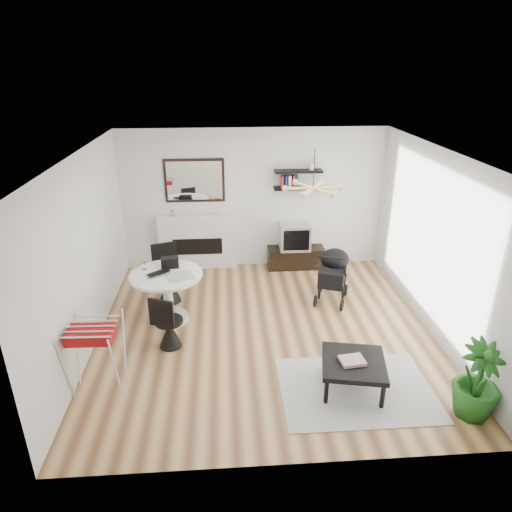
{
  "coord_description": "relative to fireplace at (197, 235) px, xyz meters",
  "views": [
    {
      "loc": [
        -0.56,
        -5.91,
        3.83
      ],
      "look_at": [
        -0.1,
        0.4,
        1.09
      ],
      "focal_mm": 32.0,
      "sensor_mm": 36.0,
      "label": 1
    }
  ],
  "objects": [
    {
      "name": "laptop",
      "position": [
        -0.46,
        -2.02,
        0.14
      ],
      "size": [
        0.43,
        0.41,
        0.03
      ],
      "primitive_type": "imported",
      "rotation": [
        0.0,
        0.0,
        0.69
      ],
      "color": "black",
      "rests_on": "dining_table"
    },
    {
      "name": "sheer_curtain",
      "position": [
        3.5,
        -2.22,
        0.66
      ],
      "size": [
        0.04,
        3.6,
        2.6
      ],
      "primitive_type": "cube",
      "color": "white",
      "rests_on": "wall_right"
    },
    {
      "name": "drying_rack",
      "position": [
        -1.08,
        -3.59,
        -0.19
      ],
      "size": [
        0.65,
        0.6,
        0.94
      ],
      "rotation": [
        0.0,
        0.0,
        -0.03
      ],
      "color": "white",
      "rests_on": "floor"
    },
    {
      "name": "floor",
      "position": [
        1.1,
        -2.42,
        -0.69
      ],
      "size": [
        5.0,
        5.0,
        0.0
      ],
      "primitive_type": "plane",
      "color": "brown",
      "rests_on": "ground"
    },
    {
      "name": "coffee_table",
      "position": [
        2.08,
        -3.8,
        -0.32
      ],
      "size": [
        0.9,
        0.9,
        0.39
      ],
      "rotation": [
        0.0,
        0.0,
        -0.2
      ],
      "color": "black",
      "rests_on": "rug"
    },
    {
      "name": "wall_left",
      "position": [
        -1.4,
        -2.42,
        0.66
      ],
      "size": [
        0.0,
        5.0,
        5.0
      ],
      "primitive_type": "plane",
      "rotation": [
        1.57,
        0.0,
        1.57
      ],
      "color": "white",
      "rests_on": "floor"
    },
    {
      "name": "chair_near",
      "position": [
        -0.3,
        -2.72,
        -0.42
      ],
      "size": [
        0.45,
        0.46,
        0.85
      ],
      "rotation": [
        0.0,
        0.0,
        2.77
      ],
      "color": "black",
      "rests_on": "floor"
    },
    {
      "name": "shelf_lower",
      "position": [
        1.93,
        -0.05,
        0.91
      ],
      "size": [
        0.9,
        0.25,
        0.04
      ],
      "primitive_type": "cube",
      "color": "black",
      "rests_on": "wall_back"
    },
    {
      "name": "ceiling",
      "position": [
        1.1,
        -2.42,
        2.01
      ],
      "size": [
        5.0,
        5.0,
        0.0
      ],
      "primitive_type": "plane",
      "color": "white",
      "rests_on": "wall_back"
    },
    {
      "name": "potted_plant",
      "position": [
        3.35,
        -4.35,
        -0.21
      ],
      "size": [
        0.67,
        0.67,
        0.95
      ],
      "primitive_type": "imported",
      "rotation": [
        0.0,
        0.0,
        0.3
      ],
      "color": "#1E5D1A",
      "rests_on": "floor"
    },
    {
      "name": "magazines",
      "position": [
        2.05,
        -3.82,
        -0.26
      ],
      "size": [
        0.32,
        0.26,
        0.04
      ],
      "primitive_type": "cube",
      "rotation": [
        0.0,
        0.0,
        0.12
      ],
      "color": "#B52D39",
      "rests_on": "coffee_table"
    },
    {
      "name": "chair_far",
      "position": [
        -0.44,
        -1.32,
        -0.37
      ],
      "size": [
        0.51,
        0.53,
        0.99
      ],
      "rotation": [
        0.0,
        0.0,
        0.32
      ],
      "color": "black",
      "rests_on": "floor"
    },
    {
      "name": "dining_table",
      "position": [
        -0.38,
        -1.98,
        -0.15
      ],
      "size": [
        1.11,
        1.11,
        0.81
      ],
      "color": "white",
      "rests_on": "floor"
    },
    {
      "name": "rug",
      "position": [
        2.13,
        -3.84,
        -0.68
      ],
      "size": [
        1.9,
        1.37,
        0.01
      ],
      "primitive_type": "cube",
      "color": "#B0B0B0",
      "rests_on": "floor"
    },
    {
      "name": "stroller",
      "position": [
        2.35,
        -1.48,
        -0.26
      ],
      "size": [
        0.74,
        0.9,
        0.98
      ],
      "rotation": [
        0.0,
        0.0,
        -0.37
      ],
      "color": "black",
      "rests_on": "floor"
    },
    {
      "name": "newspaper",
      "position": [
        -0.16,
        -2.1,
        0.13
      ],
      "size": [
        0.46,
        0.43,
        0.01
      ],
      "primitive_type": "cube",
      "rotation": [
        0.0,
        0.0,
        0.38
      ],
      "color": "beige",
      "rests_on": "dining_table"
    },
    {
      "name": "crt_tv",
      "position": [
        1.88,
        -0.13,
        -0.02
      ],
      "size": [
        0.58,
        0.51,
        0.51
      ],
      "color": "#BDBCBF",
      "rests_on": "tv_console"
    },
    {
      "name": "pendant_lamp",
      "position": [
        1.8,
        -2.12,
        1.46
      ],
      "size": [
        0.9,
        0.9,
        0.1
      ],
      "primitive_type": null,
      "color": "tan",
      "rests_on": "ceiling"
    },
    {
      "name": "shelf_upper",
      "position": [
        1.93,
        -0.05,
        1.23
      ],
      "size": [
        0.9,
        0.25,
        0.04
      ],
      "primitive_type": "cube",
      "color": "black",
      "rests_on": "wall_back"
    },
    {
      "name": "black_bag",
      "position": [
        -0.34,
        -1.74,
        0.21
      ],
      "size": [
        0.28,
        0.19,
        0.16
      ],
      "primitive_type": "cube",
      "rotation": [
        0.0,
        0.0,
        0.1
      ],
      "color": "black",
      "rests_on": "dining_table"
    },
    {
      "name": "wall_back",
      "position": [
        1.1,
        0.08,
        0.66
      ],
      "size": [
        5.0,
        0.0,
        5.0
      ],
      "primitive_type": "plane",
      "rotation": [
        1.57,
        0.0,
        0.0
      ],
      "color": "white",
      "rests_on": "floor"
    },
    {
      "name": "wall_right",
      "position": [
        3.6,
        -2.42,
        0.66
      ],
      "size": [
        0.0,
        5.0,
        5.0
      ],
      "primitive_type": "plane",
      "rotation": [
        1.57,
        0.0,
        -1.57
      ],
      "color": "white",
      "rests_on": "floor"
    },
    {
      "name": "tv_console",
      "position": [
        1.93,
        -0.13,
        -0.48
      ],
      "size": [
        1.11,
        0.39,
        0.41
      ],
      "primitive_type": "cube",
      "color": "black",
      "rests_on": "floor"
    },
    {
      "name": "drinking_glass",
      "position": [
        -0.73,
        -1.78,
        0.18
      ],
      "size": [
        0.07,
        0.07,
        0.11
      ],
      "primitive_type": "cylinder",
      "color": "white",
      "rests_on": "dining_table"
    },
    {
      "name": "fireplace",
      "position": [
        0.0,
        0.0,
        0.0
      ],
      "size": [
        1.5,
        0.17,
        2.16
      ],
      "color": "white",
      "rests_on": "floor"
    }
  ]
}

